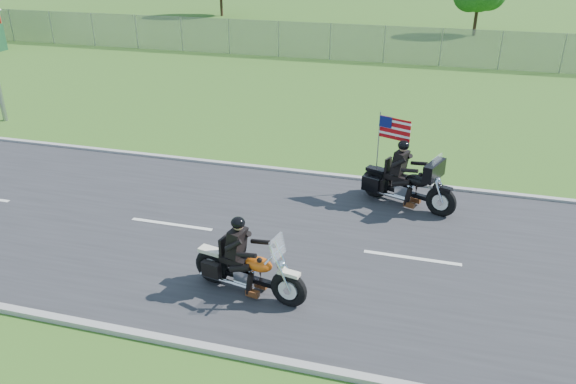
# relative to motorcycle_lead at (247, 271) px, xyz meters

# --- Properties ---
(ground) EXTENTS (420.00, 420.00, 0.00)m
(ground) POSITION_rel_motorcycle_lead_xyz_m (-0.81, 2.21, -0.55)
(ground) COLOR #2E541A
(ground) RESTS_ON ground
(road) EXTENTS (120.00, 8.00, 0.04)m
(road) POSITION_rel_motorcycle_lead_xyz_m (-0.81, 2.21, -0.53)
(road) COLOR #28282B
(road) RESTS_ON ground
(curb_north) EXTENTS (120.00, 0.18, 0.12)m
(curb_north) POSITION_rel_motorcycle_lead_xyz_m (-0.81, 6.26, -0.50)
(curb_north) COLOR #9E9B93
(curb_north) RESTS_ON ground
(curb_south) EXTENTS (120.00, 0.18, 0.12)m
(curb_south) POSITION_rel_motorcycle_lead_xyz_m (-0.81, -1.84, -0.50)
(curb_south) COLOR #9E9B93
(curb_south) RESTS_ON ground
(fence) EXTENTS (60.00, 0.03, 2.00)m
(fence) POSITION_rel_motorcycle_lead_xyz_m (-5.81, 22.21, 0.45)
(fence) COLOR gray
(fence) RESTS_ON ground
(motorcycle_lead) EXTENTS (2.59, 0.97, 1.76)m
(motorcycle_lead) POSITION_rel_motorcycle_lead_xyz_m (0.00, 0.00, 0.00)
(motorcycle_lead) COLOR black
(motorcycle_lead) RESTS_ON ground
(motorcycle_follow) EXTENTS (2.64, 1.39, 2.30)m
(motorcycle_follow) POSITION_rel_motorcycle_lead_xyz_m (2.83, 4.90, 0.08)
(motorcycle_follow) COLOR black
(motorcycle_follow) RESTS_ON ground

